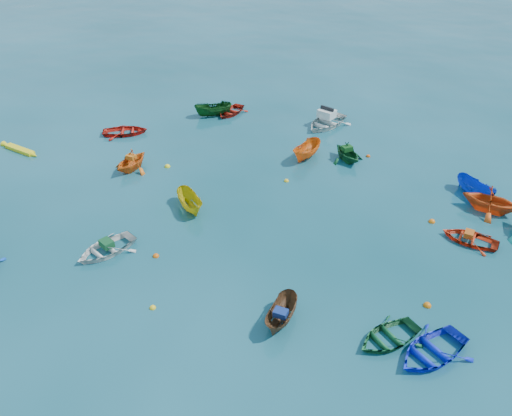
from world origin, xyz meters
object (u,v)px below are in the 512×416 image
(dinghy_white_near, at_px, (106,252))
(dinghy_blue_se, at_px, (431,355))
(motorboat_white, at_px, (326,126))
(kayak_yellow, at_px, (20,151))

(dinghy_white_near, relative_size, dinghy_blue_se, 0.94)
(dinghy_white_near, relative_size, motorboat_white, 0.77)
(dinghy_white_near, height_order, motorboat_white, motorboat_white)
(dinghy_blue_se, xyz_separation_m, motorboat_white, (-9.53, 20.33, 0.00))
(dinghy_blue_se, distance_m, kayak_yellow, 29.70)
(kayak_yellow, bearing_deg, motorboat_white, -47.34)
(dinghy_white_near, xyz_separation_m, kayak_yellow, (-12.44, 7.43, 0.00))
(kayak_yellow, bearing_deg, dinghy_white_near, -110.47)
(dinghy_blue_se, bearing_deg, kayak_yellow, -161.22)
(motorboat_white, bearing_deg, dinghy_blue_se, -45.09)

